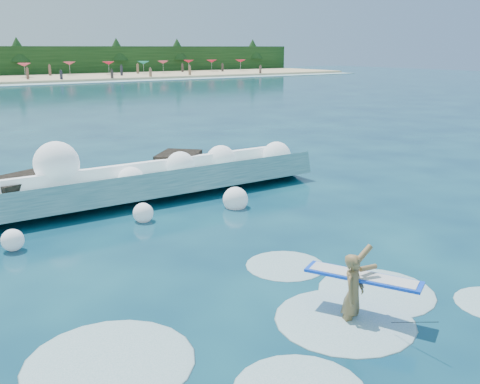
{
  "coord_description": "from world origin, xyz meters",
  "views": [
    {
      "loc": [
        -5.98,
        -9.08,
        4.83
      ],
      "look_at": [
        1.5,
        2.0,
        1.2
      ],
      "focal_mm": 40.0,
      "sensor_mm": 36.0,
      "label": 1
    }
  ],
  "objects": [
    {
      "name": "surf_foam",
      "position": [
        -0.41,
        -2.4,
        0.0
      ],
      "size": [
        9.13,
        5.69,
        0.14
      ],
      "color": "silver",
      "rests_on": "ground"
    },
    {
      "name": "rock_cluster",
      "position": [
        -0.01,
        7.99,
        0.38
      ],
      "size": [
        8.05,
        3.03,
        1.21
      ],
      "color": "black",
      "rests_on": "ground"
    },
    {
      "name": "wave_spray",
      "position": [
        -0.49,
        6.94,
        0.93
      ],
      "size": [
        15.32,
        4.46,
        2.17
      ],
      "color": "white",
      "rests_on": "ground"
    },
    {
      "name": "ground",
      "position": [
        0.0,
        0.0,
        0.0
      ],
      "size": [
        200.0,
        200.0,
        0.0
      ],
      "primitive_type": "plane",
      "color": "#082943",
      "rests_on": "ground"
    },
    {
      "name": "breaking_wave",
      "position": [
        -0.85,
        6.98,
        0.48
      ],
      "size": [
        15.98,
        2.58,
        1.38
      ],
      "color": "teal",
      "rests_on": "ground"
    },
    {
      "name": "surfer_with_board",
      "position": [
        0.71,
        -2.9,
        0.57
      ],
      "size": [
        1.42,
        2.75,
        1.55
      ],
      "color": "olive",
      "rests_on": "ground"
    }
  ]
}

